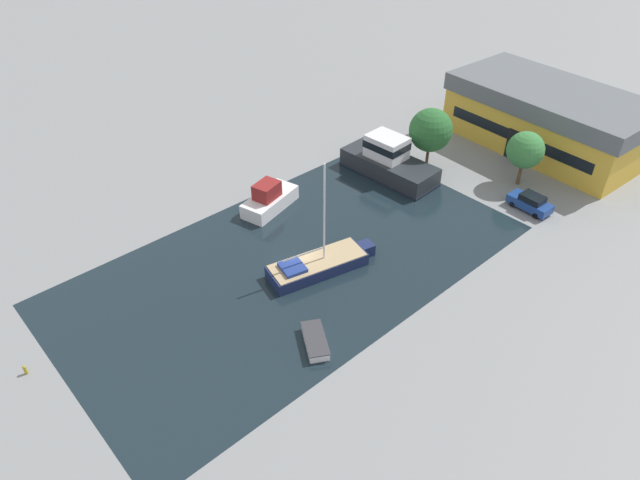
{
  "coord_description": "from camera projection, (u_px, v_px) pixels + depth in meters",
  "views": [
    {
      "loc": [
        29.66,
        -23.87,
        31.29
      ],
      "look_at": [
        0.0,
        2.99,
        1.0
      ],
      "focal_mm": 32.0,
      "sensor_mm": 36.0,
      "label": 1
    }
  ],
  "objects": [
    {
      "name": "ground_plane",
      "position": [
        294.0,
        263.0,
        49.19
      ],
      "size": [
        440.0,
        440.0,
        0.0
      ],
      "primitive_type": "plane",
      "color": "gray"
    },
    {
      "name": "water_canal",
      "position": [
        294.0,
        263.0,
        49.19
      ],
      "size": [
        21.93,
        39.83,
        0.01
      ],
      "primitive_type": "cube",
      "color": "black",
      "rests_on": "ground"
    },
    {
      "name": "warehouse_building",
      "position": [
        548.0,
        118.0,
        64.32
      ],
      "size": [
        22.33,
        12.36,
        6.9
      ],
      "rotation": [
        0.0,
        0.0,
        -0.06
      ],
      "color": "gold",
      "rests_on": "ground"
    },
    {
      "name": "quay_tree_near_building",
      "position": [
        525.0,
        150.0,
        57.27
      ],
      "size": [
        3.76,
        3.76,
        5.83
      ],
      "color": "brown",
      "rests_on": "ground"
    },
    {
      "name": "quay_tree_by_water",
      "position": [
        431.0,
        130.0,
        60.01
      ],
      "size": [
        4.6,
        4.6,
        6.62
      ],
      "color": "brown",
      "rests_on": "ground"
    },
    {
      "name": "parked_car",
      "position": [
        530.0,
        202.0,
        55.26
      ],
      "size": [
        4.31,
        1.99,
        1.7
      ],
      "rotation": [
        0.0,
        0.0,
        1.53
      ],
      "color": "navy",
      "rests_on": "ground"
    },
    {
      "name": "sailboat_moored",
      "position": [
        319.0,
        264.0,
        48.09
      ],
      "size": [
        4.75,
        9.9,
        10.18
      ],
      "rotation": [
        0.0,
        0.0,
        -0.23
      ],
      "color": "#19234C",
      "rests_on": "water_canal"
    },
    {
      "name": "motor_cruiser",
      "position": [
        388.0,
        161.0,
        60.2
      ],
      "size": [
        10.78,
        4.74,
        4.35
      ],
      "rotation": [
        0.0,
        0.0,
        1.62
      ],
      "color": "#23282D",
      "rests_on": "water_canal"
    },
    {
      "name": "small_dinghy",
      "position": [
        315.0,
        341.0,
        41.5
      ],
      "size": [
        3.89,
        3.14,
        0.72
      ],
      "rotation": [
        0.0,
        0.0,
        1.04
      ],
      "color": "white",
      "rests_on": "water_canal"
    },
    {
      "name": "cabin_boat",
      "position": [
        269.0,
        199.0,
        55.32
      ],
      "size": [
        4.12,
        6.56,
        2.97
      ],
      "rotation": [
        0.0,
        0.0,
        0.26
      ],
      "color": "white",
      "rests_on": "water_canal"
    },
    {
      "name": "mooring_bollard",
      "position": [
        25.0,
        370.0,
        39.33
      ],
      "size": [
        0.24,
        0.24,
        0.78
      ],
      "color": "olive",
      "rests_on": "ground"
    }
  ]
}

